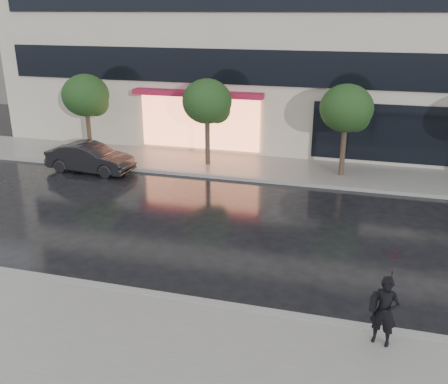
% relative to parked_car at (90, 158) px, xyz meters
% --- Properties ---
extents(ground, '(120.00, 120.00, 0.00)m').
position_rel_parked_car_xyz_m(ground, '(7.77, -7.84, -0.64)').
color(ground, black).
rests_on(ground, ground).
extents(sidewalk_near, '(60.00, 4.50, 0.12)m').
position_rel_parked_car_xyz_m(sidewalk_near, '(7.77, -11.09, -0.58)').
color(sidewalk_near, slate).
rests_on(sidewalk_near, ground).
extents(sidewalk_far, '(60.00, 3.50, 0.12)m').
position_rel_parked_car_xyz_m(sidewalk_far, '(7.77, 2.41, -0.58)').
color(sidewalk_far, slate).
rests_on(sidewalk_far, ground).
extents(curb_near, '(60.00, 0.25, 0.14)m').
position_rel_parked_car_xyz_m(curb_near, '(7.77, -8.84, -0.57)').
color(curb_near, gray).
rests_on(curb_near, ground).
extents(curb_far, '(60.00, 0.25, 0.14)m').
position_rel_parked_car_xyz_m(curb_far, '(7.77, 0.66, -0.57)').
color(curb_far, gray).
rests_on(curb_far, ground).
extents(tree_far_west, '(2.20, 2.20, 3.99)m').
position_rel_parked_car_xyz_m(tree_far_west, '(-1.17, 2.20, 2.28)').
color(tree_far_west, '#33261C').
rests_on(tree_far_west, ground).
extents(tree_mid_west, '(2.20, 2.20, 3.99)m').
position_rel_parked_car_xyz_m(tree_mid_west, '(4.83, 2.20, 2.28)').
color(tree_mid_west, '#33261C').
rests_on(tree_mid_west, ground).
extents(tree_mid_east, '(2.20, 2.20, 3.99)m').
position_rel_parked_car_xyz_m(tree_mid_east, '(10.83, 2.20, 2.28)').
color(tree_mid_east, '#33261C').
rests_on(tree_mid_east, ground).
extents(parked_car, '(3.98, 1.63, 1.28)m').
position_rel_parked_car_xyz_m(parked_car, '(0.00, 0.00, 0.00)').
color(parked_car, black).
rests_on(parked_car, ground).
extents(pedestrian_with_umbrella, '(1.08, 1.09, 2.22)m').
position_rel_parked_car_xyz_m(pedestrian_with_umbrella, '(12.27, -9.34, 0.93)').
color(pedestrian_with_umbrella, black).
rests_on(pedestrian_with_umbrella, sidewalk_near).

